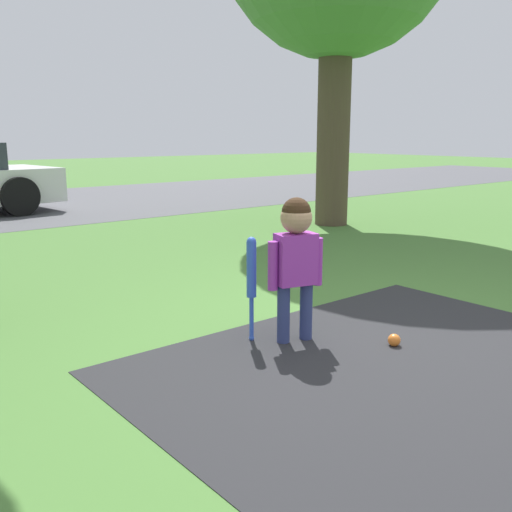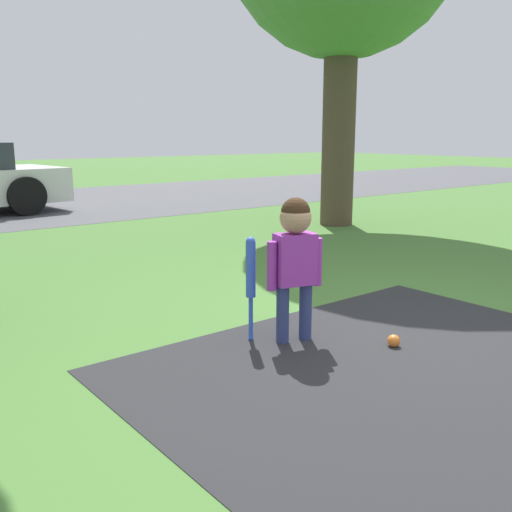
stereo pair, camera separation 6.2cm
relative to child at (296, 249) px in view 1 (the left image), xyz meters
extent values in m
plane|color=#477533|center=(0.57, -0.55, -0.62)|extent=(60.00, 60.00, 0.00)
cylinder|color=navy|center=(-0.08, 0.02, -0.42)|extent=(0.08, 0.08, 0.39)
cylinder|color=navy|center=(0.08, -0.02, -0.42)|extent=(0.08, 0.08, 0.39)
cube|color=purple|center=(0.00, 0.00, -0.06)|extent=(0.29, 0.21, 0.33)
cylinder|color=purple|center=(-0.16, 0.04, -0.09)|extent=(0.06, 0.06, 0.31)
cylinder|color=purple|center=(0.16, -0.04, -0.09)|extent=(0.06, 0.06, 0.31)
sphere|color=tan|center=(0.00, 0.00, 0.20)|extent=(0.20, 0.20, 0.20)
sphere|color=#382314|center=(0.00, 0.00, 0.24)|extent=(0.19, 0.19, 0.19)
sphere|color=blue|center=(-0.21, 0.19, -0.60)|extent=(0.03, 0.03, 0.03)
cylinder|color=blue|center=(-0.21, 0.19, -0.47)|extent=(0.03, 0.03, 0.30)
cylinder|color=blue|center=(-0.21, 0.19, -0.13)|extent=(0.06, 0.06, 0.37)
sphere|color=blue|center=(-0.21, 0.19, 0.05)|extent=(0.06, 0.06, 0.06)
sphere|color=orange|center=(0.43, -0.48, -0.58)|extent=(0.08, 0.08, 0.08)
cylinder|color=black|center=(0.53, 7.23, -0.29)|extent=(0.67, 0.25, 0.65)
cylinder|color=#4C3D2D|center=(3.88, 3.31, 0.95)|extent=(0.48, 0.48, 3.14)
camera|label=1|loc=(-2.47, -2.59, 0.72)|focal=40.00mm
camera|label=2|loc=(-2.42, -2.63, 0.72)|focal=40.00mm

